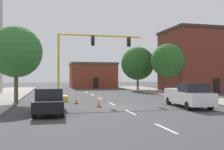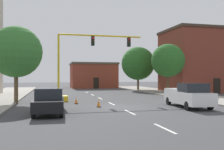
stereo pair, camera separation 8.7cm
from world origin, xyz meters
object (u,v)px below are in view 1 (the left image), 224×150
tree_right_far (138,63)px  tree_left_near (16,52)px  pickup_truck_white (188,95)px  traffic_cone_roadside_b (99,103)px  tree_right_mid (168,61)px  traffic_cone_roadside_a (76,100)px  traffic_signal_gantry (71,79)px  sedan_black_near_left (50,101)px

tree_right_far → tree_left_near: bearing=-136.4°
tree_left_near → pickup_truck_white: size_ratio=1.29×
traffic_cone_roadside_b → tree_right_mid: bearing=43.2°
tree_right_far → pickup_truck_white: 23.85m
pickup_truck_white → traffic_cone_roadside_a: bearing=150.7°
tree_left_near → traffic_cone_roadside_b: bearing=-31.0°
traffic_signal_gantry → tree_left_near: bearing=-167.2°
traffic_signal_gantry → traffic_cone_roadside_a: (0.28, -2.48, -1.97)m
traffic_cone_roadside_b → tree_right_far: bearing=62.6°
tree_left_near → tree_right_far: tree_right_far is taller
traffic_signal_gantry → tree_left_near: (-5.10, -1.16, 2.49)m
tree_right_mid → traffic_cone_roadside_b: bearing=-136.8°
traffic_cone_roadside_a → traffic_cone_roadside_b: (1.57, -2.85, 0.06)m
tree_left_near → sedan_black_near_left: size_ratio=1.56×
traffic_signal_gantry → tree_left_near: 5.79m
traffic_signal_gantry → sedan_black_near_left: 8.73m
tree_right_mid → pickup_truck_white: tree_right_mid is taller
tree_left_near → tree_right_mid: bearing=19.9°
traffic_signal_gantry → traffic_cone_roadside_a: size_ratio=15.55×
traffic_signal_gantry → pickup_truck_white: bearing=-39.4°
tree_left_near → sedan_black_near_left: 8.73m
tree_right_mid → tree_right_far: bearing=93.3°
tree_right_mid → sedan_black_near_left: bearing=-138.0°
tree_right_far → traffic_signal_gantry: bearing=-128.9°
tree_right_mid → traffic_cone_roadside_b: size_ratio=9.42×
tree_right_far → traffic_cone_roadside_a: bearing=-124.3°
sedan_black_near_left → traffic_cone_roadside_b: size_ratio=6.25×
traffic_signal_gantry → tree_right_mid: bearing=22.5°
pickup_truck_white → sedan_black_near_left: 10.98m
tree_right_far → pickup_truck_white: size_ratio=1.38×
pickup_truck_white → sedan_black_near_left: (-10.93, -1.07, -0.09)m
tree_right_far → sedan_black_near_left: (-14.91, -24.28, -3.85)m
tree_left_near → tree_right_mid: size_ratio=1.03×
tree_left_near → traffic_cone_roadside_a: bearing=-13.8°
tree_right_mid → tree_right_far: (-0.59, 10.35, 0.10)m
tree_left_near → traffic_cone_roadside_b: 9.23m
tree_right_mid → traffic_cone_roadside_a: size_ratio=11.23×
tree_left_near → tree_right_far: bearing=43.6°
pickup_truck_white → traffic_cone_roadside_b: 7.31m
tree_right_mid → tree_right_far: tree_right_far is taller
tree_left_near → tree_right_far: (17.95, 17.07, -0.02)m
tree_right_far → traffic_cone_roadside_b: size_ratio=10.44×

